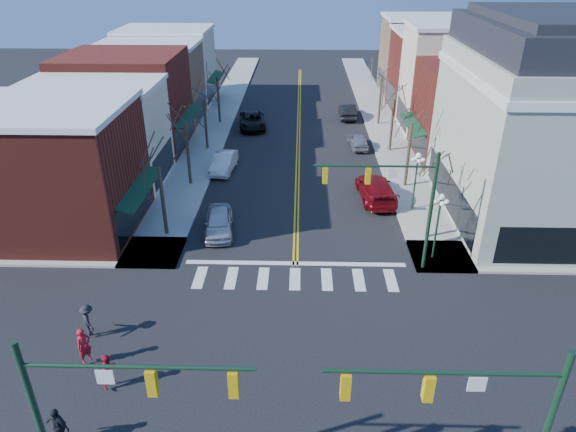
# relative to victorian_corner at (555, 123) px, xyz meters

# --- Properties ---
(ground) EXTENTS (160.00, 160.00, 0.00)m
(ground) POSITION_rel_victorian_corner_xyz_m (-16.50, -14.50, -6.66)
(ground) COLOR black
(ground) RESTS_ON ground
(sidewalk_left) EXTENTS (3.50, 70.00, 0.15)m
(sidewalk_left) POSITION_rel_victorian_corner_xyz_m (-25.25, 5.50, -6.58)
(sidewalk_left) COLOR #9E9B93
(sidewalk_left) RESTS_ON ground
(sidewalk_right) EXTENTS (3.50, 70.00, 0.15)m
(sidewalk_right) POSITION_rel_victorian_corner_xyz_m (-7.75, 5.50, -6.58)
(sidewalk_right) COLOR #9E9B93
(sidewalk_right) RESTS_ON ground
(bldg_left_brick_a) EXTENTS (10.00, 8.50, 8.00)m
(bldg_left_brick_a) POSITION_rel_victorian_corner_xyz_m (-32.00, -2.75, -2.66)
(bldg_left_brick_a) COLOR maroon
(bldg_left_brick_a) RESTS_ON ground
(bldg_left_stucco_a) EXTENTS (10.00, 7.00, 7.50)m
(bldg_left_stucco_a) POSITION_rel_victorian_corner_xyz_m (-32.00, 5.00, -2.91)
(bldg_left_stucco_a) COLOR beige
(bldg_left_stucco_a) RESTS_ON ground
(bldg_left_brick_b) EXTENTS (10.00, 9.00, 8.50)m
(bldg_left_brick_b) POSITION_rel_victorian_corner_xyz_m (-32.00, 13.00, -2.41)
(bldg_left_brick_b) COLOR maroon
(bldg_left_brick_b) RESTS_ON ground
(bldg_left_tan) EXTENTS (10.00, 7.50, 7.80)m
(bldg_left_tan) POSITION_rel_victorian_corner_xyz_m (-32.00, 21.25, -2.76)
(bldg_left_tan) COLOR #997754
(bldg_left_tan) RESTS_ON ground
(bldg_left_stucco_b) EXTENTS (10.00, 8.00, 8.20)m
(bldg_left_stucco_b) POSITION_rel_victorian_corner_xyz_m (-32.00, 29.00, -2.56)
(bldg_left_stucco_b) COLOR beige
(bldg_left_stucco_b) RESTS_ON ground
(bldg_right_brick_a) EXTENTS (10.00, 8.50, 8.00)m
(bldg_right_brick_a) POSITION_rel_victorian_corner_xyz_m (-1.00, 11.25, -2.66)
(bldg_right_brick_a) COLOR maroon
(bldg_right_brick_a) RESTS_ON ground
(bldg_right_stucco) EXTENTS (10.00, 7.00, 10.00)m
(bldg_right_stucco) POSITION_rel_victorian_corner_xyz_m (-1.00, 19.00, -1.66)
(bldg_right_stucco) COLOR beige
(bldg_right_stucco) RESTS_ON ground
(bldg_right_brick_b) EXTENTS (10.00, 8.00, 8.50)m
(bldg_right_brick_b) POSITION_rel_victorian_corner_xyz_m (-1.00, 26.50, -2.41)
(bldg_right_brick_b) COLOR maroon
(bldg_right_brick_b) RESTS_ON ground
(bldg_right_tan) EXTENTS (10.00, 8.00, 9.00)m
(bldg_right_tan) POSITION_rel_victorian_corner_xyz_m (-1.00, 34.50, -2.16)
(bldg_right_tan) COLOR #997754
(bldg_right_tan) RESTS_ON ground
(victorian_corner) EXTENTS (12.25, 14.25, 13.30)m
(victorian_corner) POSITION_rel_victorian_corner_xyz_m (0.00, 0.00, 0.00)
(victorian_corner) COLOR #A2B098
(victorian_corner) RESTS_ON ground
(traffic_mast_near_left) EXTENTS (6.60, 0.28, 7.20)m
(traffic_mast_near_left) POSITION_rel_victorian_corner_xyz_m (-22.05, -21.90, -1.95)
(traffic_mast_near_left) COLOR #14331E
(traffic_mast_near_left) RESTS_ON ground
(traffic_mast_near_right) EXTENTS (6.60, 0.28, 7.20)m
(traffic_mast_near_right) POSITION_rel_victorian_corner_xyz_m (-10.95, -21.90, -1.95)
(traffic_mast_near_right) COLOR #14331E
(traffic_mast_near_right) RESTS_ON ground
(traffic_mast_far_right) EXTENTS (6.60, 0.28, 7.20)m
(traffic_mast_far_right) POSITION_rel_victorian_corner_xyz_m (-10.95, -7.10, -1.95)
(traffic_mast_far_right) COLOR #14331E
(traffic_mast_far_right) RESTS_ON ground
(lamppost_corner) EXTENTS (0.36, 0.36, 4.33)m
(lamppost_corner) POSITION_rel_victorian_corner_xyz_m (-8.30, -6.00, -3.70)
(lamppost_corner) COLOR #14331E
(lamppost_corner) RESTS_ON ground
(lamppost_midblock) EXTENTS (0.36, 0.36, 4.33)m
(lamppost_midblock) POSITION_rel_victorian_corner_xyz_m (-8.30, 0.50, -3.70)
(lamppost_midblock) COLOR #14331E
(lamppost_midblock) RESTS_ON ground
(tree_left_a) EXTENTS (0.24, 0.24, 4.76)m
(tree_left_a) POSITION_rel_victorian_corner_xyz_m (-24.90, -3.50, -4.28)
(tree_left_a) COLOR #382B21
(tree_left_a) RESTS_ON ground
(tree_left_b) EXTENTS (0.24, 0.24, 5.04)m
(tree_left_b) POSITION_rel_victorian_corner_xyz_m (-24.90, 4.50, -4.14)
(tree_left_b) COLOR #382B21
(tree_left_b) RESTS_ON ground
(tree_left_c) EXTENTS (0.24, 0.24, 4.55)m
(tree_left_c) POSITION_rel_victorian_corner_xyz_m (-24.90, 12.50, -4.38)
(tree_left_c) COLOR #382B21
(tree_left_c) RESTS_ON ground
(tree_left_d) EXTENTS (0.24, 0.24, 4.90)m
(tree_left_d) POSITION_rel_victorian_corner_xyz_m (-24.90, 20.50, -4.21)
(tree_left_d) COLOR #382B21
(tree_left_d) RESTS_ON ground
(tree_right_a) EXTENTS (0.24, 0.24, 4.62)m
(tree_right_a) POSITION_rel_victorian_corner_xyz_m (-8.10, -3.50, -4.35)
(tree_right_a) COLOR #382B21
(tree_right_a) RESTS_ON ground
(tree_right_b) EXTENTS (0.24, 0.24, 5.18)m
(tree_right_b) POSITION_rel_victorian_corner_xyz_m (-8.10, 4.50, -4.07)
(tree_right_b) COLOR #382B21
(tree_right_b) RESTS_ON ground
(tree_right_c) EXTENTS (0.24, 0.24, 4.83)m
(tree_right_c) POSITION_rel_victorian_corner_xyz_m (-8.10, 12.50, -4.24)
(tree_right_c) COLOR #382B21
(tree_right_c) RESTS_ON ground
(tree_right_d) EXTENTS (0.24, 0.24, 4.97)m
(tree_right_d) POSITION_rel_victorian_corner_xyz_m (-8.10, 20.50, -4.17)
(tree_right_d) COLOR #382B21
(tree_right_d) RESTS_ON ground
(car_left_near) EXTENTS (2.28, 4.64, 1.52)m
(car_left_near) POSITION_rel_victorian_corner_xyz_m (-21.54, -3.08, -5.90)
(car_left_near) COLOR silver
(car_left_near) RESTS_ON ground
(car_left_mid) EXTENTS (1.97, 4.65, 1.49)m
(car_left_mid) POSITION_rel_victorian_corner_xyz_m (-22.66, 7.42, -5.91)
(car_left_mid) COLOR silver
(car_left_mid) RESTS_ON ground
(car_left_far) EXTENTS (3.23, 5.82, 1.54)m
(car_left_far) POSITION_rel_victorian_corner_xyz_m (-21.30, 19.02, -5.89)
(car_left_far) COLOR black
(car_left_far) RESTS_ON ground
(car_right_near) EXTENTS (2.78, 5.96, 1.68)m
(car_right_near) POSITION_rel_victorian_corner_xyz_m (-10.68, 2.24, -5.82)
(car_right_near) COLOR maroon
(car_right_near) RESTS_ON ground
(car_right_mid) EXTENTS (1.78, 4.01, 1.34)m
(car_right_mid) POSITION_rel_victorian_corner_xyz_m (-10.92, 13.34, -5.99)
(car_right_mid) COLOR #A8A9AC
(car_right_mid) RESTS_ON ground
(car_right_far) EXTENTS (1.70, 4.76, 1.56)m
(car_right_far) POSITION_rel_victorian_corner_xyz_m (-11.21, 22.84, -5.88)
(car_right_far) COLOR black
(car_right_far) RESTS_ON ground
(pedestrian_red_a) EXTENTS (0.72, 0.76, 1.75)m
(pedestrian_red_a) POSITION_rel_victorian_corner_xyz_m (-25.70, -15.18, -5.63)
(pedestrian_red_a) COLOR #B31321
(pedestrian_red_a) RESTS_ON sidewalk_left
(pedestrian_red_b) EXTENTS (0.85, 0.95, 1.59)m
(pedestrian_red_b) POSITION_rel_victorian_corner_xyz_m (-24.16, -16.54, -5.71)
(pedestrian_red_b) COLOR red
(pedestrian_red_b) RESTS_ON sidewalk_left
(pedestrian_dark_a) EXTENTS (1.09, 0.74, 1.72)m
(pedestrian_dark_a) POSITION_rel_victorian_corner_xyz_m (-25.05, -19.44, -5.65)
(pedestrian_dark_a) COLOR black
(pedestrian_dark_a) RESTS_ON sidewalk_left
(pedestrian_dark_b) EXTENTS (1.13, 1.23, 1.66)m
(pedestrian_dark_b) POSITION_rel_victorian_corner_xyz_m (-26.21, -13.37, -5.68)
(pedestrian_dark_b) COLOR black
(pedestrian_dark_b) RESTS_ON sidewalk_left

